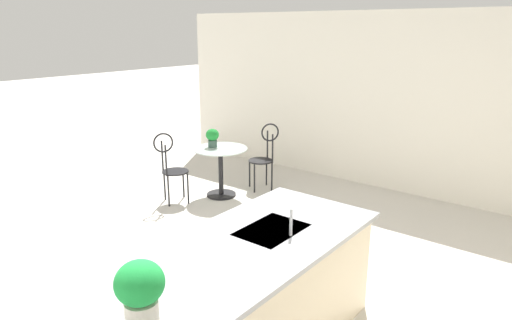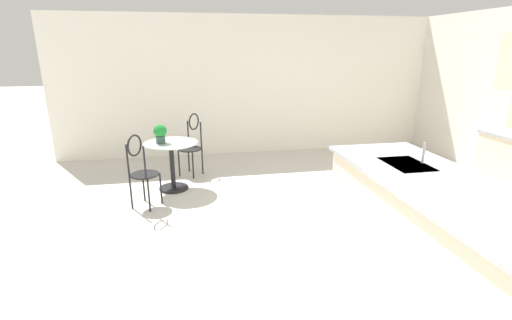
{
  "view_description": "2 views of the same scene",
  "coord_description": "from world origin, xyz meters",
  "px_view_note": "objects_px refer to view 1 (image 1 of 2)",
  "views": [
    {
      "loc": [
        2.44,
        2.81,
        2.45
      ],
      "look_at": [
        -1.21,
        -0.06,
        1.11
      ],
      "focal_mm": 32.28,
      "sensor_mm": 36.0,
      "label": 1
    },
    {
      "loc": [
        3.04,
        -1.38,
        2.08
      ],
      "look_at": [
        -0.81,
        -0.65,
        0.88
      ],
      "focal_mm": 25.67,
      "sensor_mm": 36.0,
      "label": 2
    }
  ],
  "objects_px": {
    "chair_near_window": "(171,164)",
    "chair_by_island": "(264,153)",
    "bistro_table": "(221,167)",
    "potted_plant_on_table": "(212,137)",
    "potted_plant_counter_far": "(140,290)"
  },
  "relations": [
    {
      "from": "potted_plant_on_table",
      "to": "chair_near_window",
      "type": "bearing_deg",
      "value": -20.07
    },
    {
      "from": "chair_near_window",
      "to": "chair_by_island",
      "type": "distance_m",
      "value": 1.46
    },
    {
      "from": "chair_by_island",
      "to": "potted_plant_counter_far",
      "type": "xyz_separation_m",
      "value": [
        4.17,
        2.36,
        0.56
      ]
    },
    {
      "from": "chair_by_island",
      "to": "potted_plant_on_table",
      "type": "xyz_separation_m",
      "value": [
        0.67,
        -0.45,
        0.32
      ]
    },
    {
      "from": "chair_near_window",
      "to": "potted_plant_on_table",
      "type": "bearing_deg",
      "value": 159.93
    },
    {
      "from": "chair_near_window",
      "to": "potted_plant_counter_far",
      "type": "relative_size",
      "value": 2.78
    },
    {
      "from": "bistro_table",
      "to": "potted_plant_counter_far",
      "type": "bearing_deg",
      "value": 37.25
    },
    {
      "from": "chair_near_window",
      "to": "chair_by_island",
      "type": "bearing_deg",
      "value": 152.31
    },
    {
      "from": "bistro_table",
      "to": "chair_near_window",
      "type": "bearing_deg",
      "value": -29.87
    },
    {
      "from": "chair_by_island",
      "to": "potted_plant_on_table",
      "type": "relative_size",
      "value": 3.8
    },
    {
      "from": "bistro_table",
      "to": "potted_plant_on_table",
      "type": "xyz_separation_m",
      "value": [
        0.01,
        -0.14,
        0.45
      ]
    },
    {
      "from": "bistro_table",
      "to": "potted_plant_counter_far",
      "type": "xyz_separation_m",
      "value": [
        3.52,
        2.68,
        0.69
      ]
    },
    {
      "from": "potted_plant_on_table",
      "to": "potted_plant_counter_far",
      "type": "relative_size",
      "value": 0.73
    },
    {
      "from": "potted_plant_counter_far",
      "to": "chair_by_island",
      "type": "bearing_deg",
      "value": -150.49
    },
    {
      "from": "chair_near_window",
      "to": "chair_by_island",
      "type": "xyz_separation_m",
      "value": [
        -1.3,
        0.68,
        0.0
      ]
    }
  ]
}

